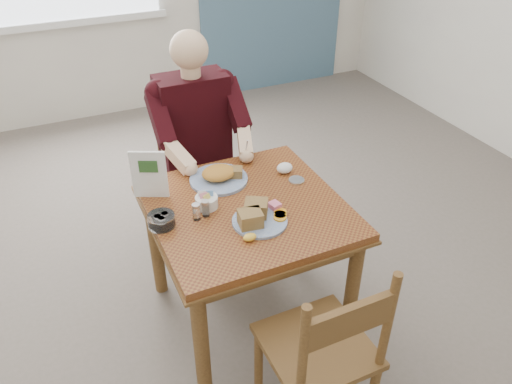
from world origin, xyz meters
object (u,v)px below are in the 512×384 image
table (247,223)px  far_plate (220,176)px  chair_far (197,173)px  diner (198,132)px  near_plate (257,216)px  chair_near (323,352)px

table → far_plate: (-0.04, 0.26, 0.14)m
table → far_plate: far_plate is taller
chair_far → far_plate: bearing=-94.0°
diner → far_plate: bearing=-94.8°
table → diner: 0.73m
near_plate → chair_near: bearing=-87.1°
table → diner: diner is taller
chair_far → table: bearing=-90.0°
chair_far → near_plate: size_ratio=3.03×
table → far_plate: bearing=98.4°
chair_near → near_plate: (-0.03, 0.58, 0.30)m
chair_near → diner: 1.46m
near_plate → diner: bearing=89.5°
table → near_plate: size_ratio=2.93×
near_plate → far_plate: (-0.03, 0.40, -0.00)m
far_plate → chair_far: bearing=86.0°
diner → near_plate: (-0.01, -0.85, -0.03)m
diner → table: bearing=-90.0°
far_plate → chair_near: bearing=-86.5°
chair_far → far_plate: size_ratio=2.39×
chair_far → chair_near: same height
chair_far → near_plate: 0.98m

